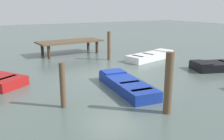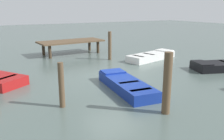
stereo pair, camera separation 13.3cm
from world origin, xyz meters
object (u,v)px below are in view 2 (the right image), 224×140
object	(u,v)px
dock_segment	(71,42)
mooring_piling_mid_right	(110,46)
rowboat_black	(221,66)
rowboat_blue	(126,84)
rowboat_white	(152,56)
mooring_piling_mid_left	(61,85)
mooring_piling_center	(167,84)

from	to	relation	value
dock_segment	mooring_piling_mid_right	bearing A→B (deg)	-68.46
rowboat_black	rowboat_blue	bearing A→B (deg)	20.80
dock_segment	rowboat_blue	world-z (taller)	dock_segment
rowboat_blue	rowboat_white	world-z (taller)	same
rowboat_black	mooring_piling_mid_left	world-z (taller)	mooring_piling_mid_left
dock_segment	rowboat_black	xyz separation A→B (m)	(5.39, -8.15, -0.62)
mooring_piling_mid_left	mooring_piling_mid_right	size ratio (longest dim) A/B	0.85
rowboat_black	rowboat_white	bearing A→B (deg)	-49.61
rowboat_white	mooring_piling_mid_left	xyz separation A→B (m)	(-7.31, -4.66, 0.54)
mooring_piling_center	mooring_piling_mid_right	world-z (taller)	mooring_piling_center
dock_segment	mooring_piling_center	xyz separation A→B (m)	(-0.84, -10.95, 0.13)
mooring_piling_center	dock_segment	bearing A→B (deg)	85.59
mooring_piling_center	rowboat_blue	bearing A→B (deg)	87.52
dock_segment	mooring_piling_mid_left	world-z (taller)	mooring_piling_mid_left
mooring_piling_center	mooring_piling_mid_right	bearing A→B (deg)	73.80
dock_segment	mooring_piling_mid_right	size ratio (longest dim) A/B	2.59
rowboat_white	dock_segment	bearing A→B (deg)	118.05
rowboat_black	mooring_piling_center	size ratio (longest dim) A/B	1.67
rowboat_white	mooring_piling_center	distance (m)	8.18
rowboat_black	mooring_piling_mid_right	xyz separation A→B (m)	(-3.94, 5.11, 0.67)
rowboat_black	mooring_piling_mid_left	size ratio (longest dim) A/B	2.14
dock_segment	mooring_piling_mid_right	world-z (taller)	mooring_piling_mid_right
dock_segment	rowboat_black	distance (m)	9.79
mooring_piling_mid_left	mooring_piling_mid_right	bearing A→B (deg)	49.83
rowboat_blue	mooring_piling_mid_right	bearing A→B (deg)	-15.46
mooring_piling_center	mooring_piling_mid_left	xyz separation A→B (m)	(-2.66, 2.04, -0.21)
rowboat_white	mooring_piling_center	world-z (taller)	mooring_piling_center
rowboat_white	mooring_piling_mid_left	distance (m)	8.68
rowboat_blue	rowboat_black	world-z (taller)	same
mooring_piling_mid_right	dock_segment	bearing A→B (deg)	115.62
mooring_piling_mid_left	dock_segment	bearing A→B (deg)	68.52
rowboat_black	mooring_piling_mid_left	bearing A→B (deg)	23.11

